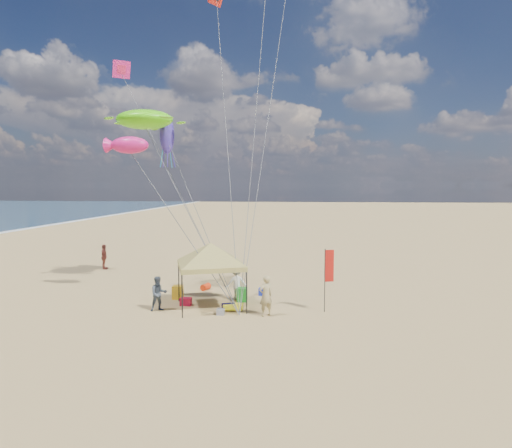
{
  "coord_description": "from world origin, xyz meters",
  "views": [
    {
      "loc": [
        2.2,
        -18.83,
        5.92
      ],
      "look_at": [
        0.0,
        3.0,
        4.0
      ],
      "focal_mm": 30.82,
      "sensor_mm": 36.0,
      "label": 1
    }
  ],
  "objects_px": {
    "feather_flag": "(328,270)",
    "person_near_b": "(159,294)",
    "person_near_c": "(237,283)",
    "canopy_tent": "(211,245)",
    "beach_cart": "(233,307)",
    "cooler_red": "(186,302)",
    "cooler_blue": "(264,292)",
    "chair_yellow": "(178,292)",
    "person_near_a": "(266,296)",
    "person_far_a": "(104,257)",
    "chair_green": "(242,294)"
  },
  "relations": [
    {
      "from": "feather_flag",
      "to": "person_near_b",
      "type": "distance_m",
      "value": 8.07
    },
    {
      "from": "feather_flag",
      "to": "person_near_c",
      "type": "xyz_separation_m",
      "value": [
        -4.58,
        1.81,
        -1.13
      ]
    },
    {
      "from": "canopy_tent",
      "to": "person_near_c",
      "type": "xyz_separation_m",
      "value": [
        1.03,
        1.59,
        -2.17
      ]
    },
    {
      "from": "beach_cart",
      "to": "person_near_b",
      "type": "height_order",
      "value": "person_near_b"
    },
    {
      "from": "canopy_tent",
      "to": "beach_cart",
      "type": "relative_size",
      "value": 6.26
    },
    {
      "from": "feather_flag",
      "to": "beach_cart",
      "type": "bearing_deg",
      "value": -176.58
    },
    {
      "from": "feather_flag",
      "to": "cooler_red",
      "type": "bearing_deg",
      "value": 176.51
    },
    {
      "from": "cooler_blue",
      "to": "chair_yellow",
      "type": "height_order",
      "value": "chair_yellow"
    },
    {
      "from": "person_near_a",
      "to": "person_near_c",
      "type": "xyz_separation_m",
      "value": [
        -1.74,
        2.77,
        -0.06
      ]
    },
    {
      "from": "person_far_a",
      "to": "beach_cart",
      "type": "bearing_deg",
      "value": -144.12
    },
    {
      "from": "feather_flag",
      "to": "person_near_a",
      "type": "xyz_separation_m",
      "value": [
        -2.85,
        -0.96,
        -1.07
      ]
    },
    {
      "from": "cooler_red",
      "to": "person_near_c",
      "type": "relative_size",
      "value": 0.31
    },
    {
      "from": "feather_flag",
      "to": "canopy_tent",
      "type": "bearing_deg",
      "value": 177.77
    },
    {
      "from": "cooler_blue",
      "to": "person_near_c",
      "type": "height_order",
      "value": "person_near_c"
    },
    {
      "from": "person_near_a",
      "to": "person_far_a",
      "type": "bearing_deg",
      "value": -77.63
    },
    {
      "from": "cooler_blue",
      "to": "feather_flag",
      "type": "bearing_deg",
      "value": -40.97
    },
    {
      "from": "chair_yellow",
      "to": "person_far_a",
      "type": "height_order",
      "value": "person_far_a"
    },
    {
      "from": "person_near_c",
      "to": "chair_yellow",
      "type": "bearing_deg",
      "value": -8.52
    },
    {
      "from": "feather_flag",
      "to": "cooler_blue",
      "type": "bearing_deg",
      "value": 139.03
    },
    {
      "from": "canopy_tent",
      "to": "chair_yellow",
      "type": "xyz_separation_m",
      "value": [
        -2.06,
        1.39,
        -2.7
      ]
    },
    {
      "from": "chair_green",
      "to": "person_far_a",
      "type": "height_order",
      "value": "person_far_a"
    },
    {
      "from": "canopy_tent",
      "to": "beach_cart",
      "type": "height_order",
      "value": "canopy_tent"
    },
    {
      "from": "person_near_c",
      "to": "cooler_blue",
      "type": "bearing_deg",
      "value": -154.89
    },
    {
      "from": "person_near_a",
      "to": "person_near_b",
      "type": "bearing_deg",
      "value": -42.12
    },
    {
      "from": "person_near_c",
      "to": "cooler_red",
      "type": "bearing_deg",
      "value": 18.42
    },
    {
      "from": "cooler_blue",
      "to": "person_near_a",
      "type": "xyz_separation_m",
      "value": [
        0.41,
        -3.78,
        0.75
      ]
    },
    {
      "from": "beach_cart",
      "to": "chair_yellow",
      "type": "bearing_deg",
      "value": 149.85
    },
    {
      "from": "chair_yellow",
      "to": "beach_cart",
      "type": "relative_size",
      "value": 0.78
    },
    {
      "from": "beach_cart",
      "to": "cooler_blue",
      "type": "bearing_deg",
      "value": 68.92
    },
    {
      "from": "cooler_red",
      "to": "cooler_blue",
      "type": "xyz_separation_m",
      "value": [
        3.68,
        2.4,
        0.0
      ]
    },
    {
      "from": "canopy_tent",
      "to": "person_near_a",
      "type": "height_order",
      "value": "canopy_tent"
    },
    {
      "from": "canopy_tent",
      "to": "person_far_a",
      "type": "height_order",
      "value": "canopy_tent"
    },
    {
      "from": "cooler_blue",
      "to": "person_far_a",
      "type": "relative_size",
      "value": 0.3
    },
    {
      "from": "cooler_blue",
      "to": "chair_green",
      "type": "bearing_deg",
      "value": -126.76
    },
    {
      "from": "person_far_a",
      "to": "person_near_b",
      "type": "bearing_deg",
      "value": -156.44
    },
    {
      "from": "chair_green",
      "to": "person_near_a",
      "type": "xyz_separation_m",
      "value": [
        1.41,
        -2.44,
        0.59
      ]
    },
    {
      "from": "person_near_b",
      "to": "person_near_c",
      "type": "relative_size",
      "value": 0.94
    },
    {
      "from": "cooler_red",
      "to": "person_near_a",
      "type": "xyz_separation_m",
      "value": [
        4.08,
        -1.38,
        0.75
      ]
    },
    {
      "from": "cooler_blue",
      "to": "person_near_a",
      "type": "distance_m",
      "value": 3.88
    },
    {
      "from": "cooler_red",
      "to": "person_near_a",
      "type": "relative_size",
      "value": 0.29
    },
    {
      "from": "cooler_blue",
      "to": "person_near_a",
      "type": "bearing_deg",
      "value": -83.87
    },
    {
      "from": "person_near_a",
      "to": "canopy_tent",
      "type": "bearing_deg",
      "value": -61.34
    },
    {
      "from": "person_near_c",
      "to": "canopy_tent",
      "type": "bearing_deg",
      "value": 44.92
    },
    {
      "from": "person_near_b",
      "to": "person_near_c",
      "type": "distance_m",
      "value": 4.16
    },
    {
      "from": "feather_flag",
      "to": "person_near_a",
      "type": "bearing_deg",
      "value": -161.38
    },
    {
      "from": "feather_flag",
      "to": "cooler_blue",
      "type": "distance_m",
      "value": 4.67
    },
    {
      "from": "chair_yellow",
      "to": "canopy_tent",
      "type": "bearing_deg",
      "value": -34.04
    },
    {
      "from": "person_near_b",
      "to": "cooler_red",
      "type": "bearing_deg",
      "value": 14.2
    },
    {
      "from": "canopy_tent",
      "to": "person_far_a",
      "type": "bearing_deg",
      "value": 136.96
    },
    {
      "from": "person_near_a",
      "to": "person_near_b",
      "type": "xyz_separation_m",
      "value": [
        -5.12,
        0.34,
        -0.12
      ]
    }
  ]
}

